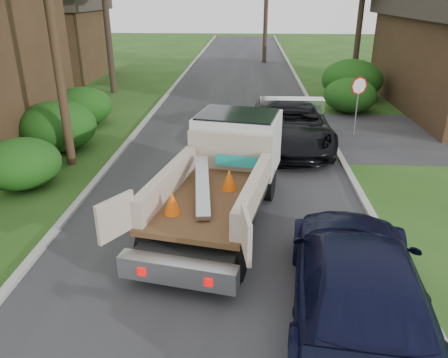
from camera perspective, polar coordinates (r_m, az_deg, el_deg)
ground at (r=10.71m, az=-0.99°, el=-8.24°), size 120.00×120.00×0.00m
road at (r=19.93m, az=1.09°, el=6.87°), size 8.00×90.00×0.02m
curb_left at (r=20.47m, az=-10.54°, el=7.09°), size 0.20×90.00×0.12m
curb_right at (r=20.19m, az=12.88°, el=6.67°), size 0.20×90.00×0.12m
stop_sign at (r=19.06m, az=17.12°, el=10.61°), size 0.71×0.32×2.48m
utility_pole at (r=15.40m, az=-21.82°, el=20.10°), size 2.42×1.25×10.00m
house_left_far at (r=34.30m, az=-22.30°, el=17.27°), size 7.56×7.56×6.00m
hedge_left_a at (r=14.75m, az=-24.89°, el=1.86°), size 2.34×2.34×1.53m
hedge_left_b at (r=17.82m, az=-20.88°, el=6.49°), size 2.86×2.86×1.87m
hedge_left_c at (r=21.08m, az=-17.94°, el=9.04°), size 2.60×2.60×1.70m
hedge_right_a at (r=23.19m, az=16.13°, el=10.46°), size 2.60×2.60×1.70m
hedge_right_b at (r=26.17m, az=16.37°, el=12.37°), size 3.38×3.38×2.21m
flatbed_truck at (r=11.77m, az=0.48°, el=1.94°), size 3.87×6.81×2.43m
black_pickup at (r=17.31m, az=8.81°, el=7.09°), size 3.06×6.38×1.75m
navy_suv at (r=8.39m, az=17.00°, el=-12.39°), size 3.03×6.04×1.68m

